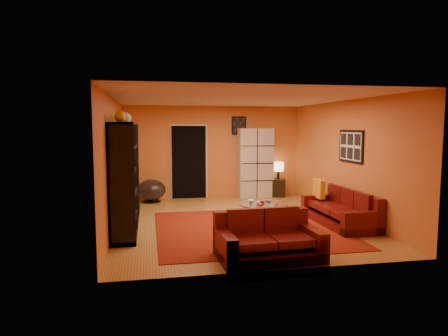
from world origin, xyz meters
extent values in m
plane|color=olive|center=(0.00, 0.00, 0.00)|extent=(6.00, 6.00, 0.00)
plane|color=white|center=(0.00, 0.00, 2.60)|extent=(6.00, 6.00, 0.00)
plane|color=#CC6F2C|center=(0.00, 3.00, 1.30)|extent=(6.00, 0.00, 6.00)
plane|color=#CC6F2C|center=(0.00, -3.00, 1.30)|extent=(6.00, 0.00, 6.00)
plane|color=#CC6F2C|center=(-2.50, 0.00, 1.30)|extent=(0.00, 6.00, 6.00)
plane|color=#CC6F2C|center=(2.50, 0.00, 1.30)|extent=(0.00, 6.00, 6.00)
cube|color=#63170B|center=(0.10, -0.70, 0.01)|extent=(3.60, 3.60, 0.01)
cube|color=black|center=(-0.70, 2.96, 1.02)|extent=(0.95, 0.10, 2.04)
cube|color=black|center=(2.48, -0.30, 1.60)|extent=(0.03, 1.00, 0.70)
cube|color=black|center=(0.75, 2.98, 2.05)|extent=(0.42, 0.03, 0.52)
cube|color=black|center=(-2.27, 0.00, 1.05)|extent=(0.45, 3.00, 2.10)
imported|color=black|center=(-2.23, -0.04, 0.99)|extent=(0.93, 0.12, 0.53)
cube|color=#4A090A|center=(2.05, -0.68, 0.16)|extent=(0.86, 2.03, 0.32)
cube|color=#4A090A|center=(2.37, -0.67, 0.42)|extent=(0.21, 2.02, 0.85)
cube|color=#4A090A|center=(2.07, -1.60, 0.31)|extent=(0.83, 0.19, 0.62)
cube|color=#4A090A|center=(2.03, 0.24, 0.31)|extent=(0.83, 0.19, 0.62)
cube|color=#4A090A|center=(2.02, -1.23, 0.47)|extent=(0.62, 0.54, 0.12)
cube|color=#4A090A|center=(2.01, -0.68, 0.47)|extent=(0.62, 0.54, 0.12)
cube|color=#4A090A|center=(2.00, -0.12, 0.47)|extent=(0.62, 0.54, 0.12)
cube|color=#4A090A|center=(-0.02, -2.50, 0.16)|extent=(1.61, 1.01, 0.32)
cube|color=#4A090A|center=(-0.04, -2.12, 0.42)|extent=(1.57, 0.25, 0.85)
cube|color=#4A090A|center=(0.67, -2.47, 0.31)|extent=(0.22, 0.95, 0.62)
cube|color=#4A090A|center=(-0.72, -2.53, 0.31)|extent=(0.22, 0.95, 0.62)
cube|color=#4A090A|center=(0.28, -2.53, 0.47)|extent=(0.61, 0.74, 0.12)
cube|color=#4A090A|center=(-0.32, -2.55, 0.47)|extent=(0.61, 0.74, 0.12)
cube|color=orange|center=(1.95, 0.11, 0.63)|extent=(0.12, 0.42, 0.42)
cylinder|color=silver|center=(0.41, -0.67, 0.48)|extent=(0.97, 0.97, 0.02)
cylinder|color=black|center=(0.70, -0.59, 0.24)|extent=(0.05, 0.05, 0.46)
cylinder|color=black|center=(0.19, -0.46, 0.24)|extent=(0.05, 0.05, 0.46)
cylinder|color=black|center=(0.34, -0.96, 0.24)|extent=(0.05, 0.05, 0.46)
cube|color=beige|center=(1.19, 2.80, 0.99)|extent=(1.00, 0.46, 1.97)
cylinder|color=black|center=(-1.76, 2.50, 0.02)|extent=(0.44, 0.44, 0.03)
cylinder|color=black|center=(-1.76, 2.50, 0.10)|extent=(0.06, 0.06, 0.15)
ellipsoid|color=#41393A|center=(-1.76, 2.50, 0.34)|extent=(0.76, 0.76, 0.57)
cube|color=black|center=(1.86, 2.73, 0.25)|extent=(0.50, 0.50, 0.50)
cylinder|color=black|center=(1.86, 2.73, 0.62)|extent=(0.08, 0.08, 0.24)
cylinder|color=#FFD28C|center=(1.86, 2.73, 0.87)|extent=(0.30, 0.30, 0.26)
camera|label=1|loc=(-1.82, -8.23, 2.03)|focal=32.00mm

